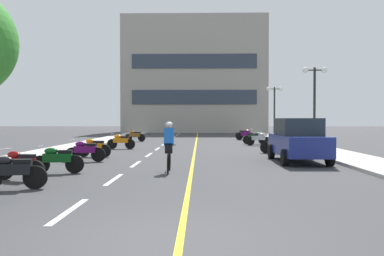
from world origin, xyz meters
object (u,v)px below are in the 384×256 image
(street_lamp_far, at_px, (274,100))
(motorcycle_11, at_px, (246,134))
(motorcycle_1, at_px, (12,171))
(motorcycle_3, at_px, (57,159))
(motorcycle_2, at_px, (20,164))
(motorcycle_9, at_px, (255,138))
(motorcycle_6, at_px, (277,144))
(motorcycle_12, at_px, (245,134))
(street_lamp_mid, at_px, (315,88))
(parked_car_near, at_px, (298,140))
(cyclist_rider, at_px, (169,146))
(motorcycle_5, at_px, (94,147))
(motorcycle_4, at_px, (85,150))
(motorcycle_7, at_px, (121,141))
(motorcycle_10, at_px, (135,136))
(motorcycle_8, at_px, (258,139))

(street_lamp_far, xyz_separation_m, motorcycle_11, (-2.78, -1.89, -3.03))
(motorcycle_1, bearing_deg, motorcycle_3, 88.57)
(motorcycle_2, relative_size, motorcycle_9, 0.99)
(motorcycle_6, height_order, motorcycle_11, same)
(motorcycle_2, bearing_deg, motorcycle_6, 44.81)
(motorcycle_2, distance_m, motorcycle_12, 25.53)
(motorcycle_12, bearing_deg, street_lamp_mid, -77.63)
(parked_car_near, xyz_separation_m, motorcycle_3, (-8.74, -3.66, -0.44))
(cyclist_rider, bearing_deg, motorcycle_5, 127.15)
(motorcycle_9, bearing_deg, motorcycle_4, -126.59)
(motorcycle_4, distance_m, motorcycle_5, 2.06)
(parked_car_near, xyz_separation_m, motorcycle_9, (-0.16, 11.66, -0.44))
(motorcycle_7, bearing_deg, motorcycle_9, 28.92)
(motorcycle_2, xyz_separation_m, motorcycle_7, (0.54, 12.03, 0.00))
(motorcycle_4, relative_size, motorcycle_6, 1.02)
(motorcycle_3, relative_size, motorcycle_10, 1.00)
(motorcycle_1, relative_size, motorcycle_7, 1.00)
(motorcycle_7, relative_size, motorcycle_12, 1.03)
(street_lamp_mid, xyz_separation_m, motorcycle_3, (-11.32, -10.29, -3.11))
(motorcycle_1, bearing_deg, cyclist_rider, 42.46)
(street_lamp_far, xyz_separation_m, parked_car_near, (-2.60, -19.10, -2.58))
(street_lamp_mid, height_order, cyclist_rider, street_lamp_mid)
(parked_car_near, xyz_separation_m, motorcycle_8, (-0.13, 10.19, -0.44))
(street_lamp_far, xyz_separation_m, motorcycle_6, (-2.68, -15.07, -3.03))
(street_lamp_far, distance_m, motorcycle_11, 4.52)
(street_lamp_far, bearing_deg, motorcycle_8, -107.02)
(motorcycle_2, height_order, motorcycle_12, same)
(parked_car_near, distance_m, motorcycle_2, 10.64)
(motorcycle_3, distance_m, motorcycle_7, 10.56)
(motorcycle_5, relative_size, motorcycle_12, 1.01)
(motorcycle_9, height_order, motorcycle_12, same)
(motorcycle_6, relative_size, motorcycle_8, 0.98)
(motorcycle_3, height_order, motorcycle_10, same)
(street_lamp_far, bearing_deg, motorcycle_12, -170.87)
(motorcycle_3, bearing_deg, motorcycle_9, 60.75)
(motorcycle_4, bearing_deg, motorcycle_11, 63.30)
(motorcycle_2, xyz_separation_m, motorcycle_9, (9.15, 16.79, 0.00))
(motorcycle_1, bearing_deg, street_lamp_mid, 49.29)
(motorcycle_6, height_order, motorcycle_12, same)
(motorcycle_5, bearing_deg, cyclist_rider, -52.85)
(parked_car_near, height_order, motorcycle_9, parked_car_near)
(street_lamp_mid, distance_m, street_lamp_far, 12.47)
(motorcycle_6, bearing_deg, motorcycle_7, 161.71)
(parked_car_near, height_order, motorcycle_7, parked_car_near)
(street_lamp_mid, bearing_deg, motorcycle_2, -135.31)
(motorcycle_5, relative_size, cyclist_rider, 0.94)
(motorcycle_4, bearing_deg, motorcycle_2, -94.91)
(motorcycle_8, bearing_deg, motorcycle_1, -117.33)
(motorcycle_9, relative_size, cyclist_rider, 0.95)
(street_lamp_mid, distance_m, motorcycle_1, 17.75)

